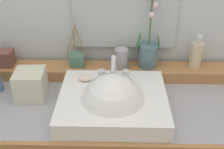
{
  "coord_description": "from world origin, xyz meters",
  "views": [
    {
      "loc": [
        0.03,
        -1.0,
        1.65
      ],
      "look_at": [
        0.0,
        -0.02,
        1.04
      ],
      "focal_mm": 44.32,
      "sensor_mm": 36.0,
      "label": 1
    }
  ],
  "objects": [
    {
      "name": "potted_plant",
      "position": [
        0.18,
        0.22,
        1.04
      ],
      "size": [
        0.13,
        0.1,
        0.41
      ],
      "color": "slate",
      "rests_on": "back_ledge"
    },
    {
      "name": "tissue_box",
      "position": [
        -0.36,
        0.02,
        0.96
      ],
      "size": [
        0.14,
        0.14,
        0.13
      ],
      "primitive_type": "cube",
      "rotation": [
        0.0,
        0.0,
        0.05
      ],
      "color": "beige",
      "rests_on": "vanity_cabinet"
    },
    {
      "name": "sink_basin",
      "position": [
        0.01,
        -0.08,
        0.93
      ],
      "size": [
        0.45,
        0.39,
        0.29
      ],
      "color": "white",
      "rests_on": "vanity_cabinet"
    },
    {
      "name": "reed_diffuser",
      "position": [
        -0.18,
        0.22,
        0.98
      ],
      "size": [
        0.11,
        0.1,
        0.23
      ],
      "color": "#4D7B66",
      "rests_on": "back_ledge"
    },
    {
      "name": "back_ledge",
      "position": [
        0.0,
        0.2,
        0.92
      ],
      "size": [
        1.31,
        0.13,
        0.06
      ],
      "primitive_type": "cube",
      "color": "#AC7342",
      "rests_on": "vanity_cabinet"
    },
    {
      "name": "soap_bar",
      "position": [
        -0.12,
        0.04,
        0.98
      ],
      "size": [
        0.07,
        0.04,
        0.02
      ],
      "primitive_type": "ellipsoid",
      "color": "beige",
      "rests_on": "sink_basin"
    },
    {
      "name": "tumbler_cup",
      "position": [
        0.04,
        0.19,
        1.0
      ],
      "size": [
        0.06,
        0.06,
        0.1
      ],
      "primitive_type": "cylinder",
      "color": "#9F9BA0",
      "rests_on": "back_ledge"
    },
    {
      "name": "trinket_box",
      "position": [
        -0.55,
        0.21,
        0.99
      ],
      "size": [
        0.1,
        0.08,
        0.08
      ],
      "primitive_type": "cube",
      "rotation": [
        0.0,
        0.0,
        -0.03
      ],
      "color": "brown",
      "rests_on": "back_ledge"
    },
    {
      "name": "soap_dispenser",
      "position": [
        0.41,
        0.21,
        1.02
      ],
      "size": [
        0.06,
        0.06,
        0.17
      ],
      "color": "beige",
      "rests_on": "back_ledge"
    }
  ]
}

